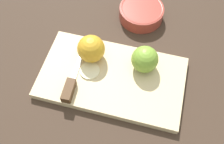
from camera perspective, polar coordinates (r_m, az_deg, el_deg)
The scene contains 7 objects.
ground_plane at distance 0.72m, azimuth -0.00°, elevation -1.65°, with size 4.00×4.00×0.00m, color #38281E.
cutting_board at distance 0.72m, azimuth -0.00°, elevation -1.25°, with size 0.39×0.23×0.02m.
apple_half_left at distance 0.70m, azimuth 7.17°, elevation 2.76°, with size 0.07×0.07×0.07m.
apple_half_right at distance 0.71m, azimuth -4.57°, elevation 5.04°, with size 0.08×0.08×0.08m.
knife at distance 0.68m, azimuth -9.26°, elevation -3.59°, with size 0.03×0.15×0.02m.
apple_slice at distance 0.72m, azimuth -4.80°, elevation 0.56°, with size 0.06×0.06×0.00m.
bowl at distance 0.85m, azimuth 6.40°, elevation 12.86°, with size 0.14×0.14×0.04m.
Camera 1 is at (-0.08, 0.34, 0.63)m, focal length 42.00 mm.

